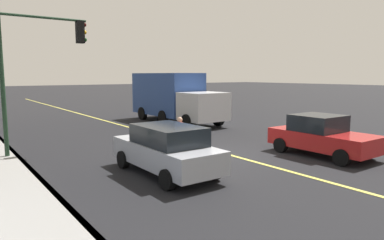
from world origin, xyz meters
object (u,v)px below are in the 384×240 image
(truck_blue, at_px, (173,96))
(pedestrian_with_backpack, at_px, (180,134))
(traffic_light_mast, at_px, (36,57))
(car_silver, at_px, (167,149))
(car_red, at_px, (322,136))

(truck_blue, relative_size, pedestrian_with_backpack, 5.19)
(truck_blue, height_order, traffic_light_mast, traffic_light_mast)
(truck_blue, height_order, pedestrian_with_backpack, truck_blue)
(car_silver, height_order, truck_blue, truck_blue)
(car_silver, relative_size, traffic_light_mast, 0.77)
(car_red, xyz_separation_m, truck_blue, (11.84, -0.62, 0.94))
(car_red, bearing_deg, car_silver, 78.40)
(car_red, relative_size, traffic_light_mast, 0.73)
(car_silver, xyz_separation_m, car_red, (-1.32, -6.42, -0.04))
(car_red, distance_m, truck_blue, 11.90)
(car_red, relative_size, pedestrian_with_backpack, 2.63)
(truck_blue, bearing_deg, pedestrian_with_backpack, 148.74)
(car_red, bearing_deg, pedestrian_with_backpack, 56.57)
(car_red, bearing_deg, truck_blue, -3.00)
(traffic_light_mast, bearing_deg, pedestrian_with_backpack, -127.29)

